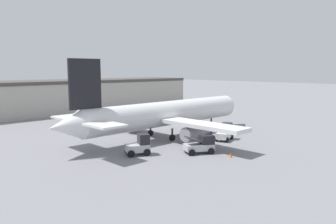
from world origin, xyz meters
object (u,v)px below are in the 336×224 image
at_px(airplane, 163,114).
at_px(ground_crew_worker, 211,127).
at_px(belt_loader_truck, 201,144).
at_px(baggage_tug, 225,132).
at_px(safety_cone_near, 231,155).
at_px(pushback_tug, 139,146).

height_order(airplane, ground_crew_worker, airplane).
xyz_separation_m(airplane, ground_crew_worker, (7.60, -2.82, -2.54)).
bearing_deg(belt_loader_truck, baggage_tug, 44.26).
height_order(airplane, safety_cone_near, airplane).
relative_size(ground_crew_worker, baggage_tug, 0.50).
distance_m(pushback_tug, safety_cone_near, 10.63).
bearing_deg(pushback_tug, belt_loader_truck, -13.46).
relative_size(baggage_tug, safety_cone_near, 6.65).
distance_m(ground_crew_worker, baggage_tug, 4.84).
xyz_separation_m(baggage_tug, belt_loader_truck, (-8.15, -2.35, -0.02)).
distance_m(airplane, safety_cone_near, 13.61).
height_order(airplane, belt_loader_truck, airplane).
height_order(ground_crew_worker, belt_loader_truck, belt_loader_truck).
bearing_deg(ground_crew_worker, baggage_tug, -37.35).
xyz_separation_m(baggage_tug, pushback_tug, (-13.98, 2.16, 0.04)).
bearing_deg(pushback_tug, ground_crew_worker, 31.79).
distance_m(ground_crew_worker, pushback_tug, 16.37).
bearing_deg(safety_cone_near, belt_loader_truck, 104.89).
relative_size(belt_loader_truck, safety_cone_near, 7.10).
height_order(baggage_tug, pushback_tug, pushback_tug).
bearing_deg(baggage_tug, belt_loader_truck, 177.81).
bearing_deg(airplane, pushback_tug, -150.05).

